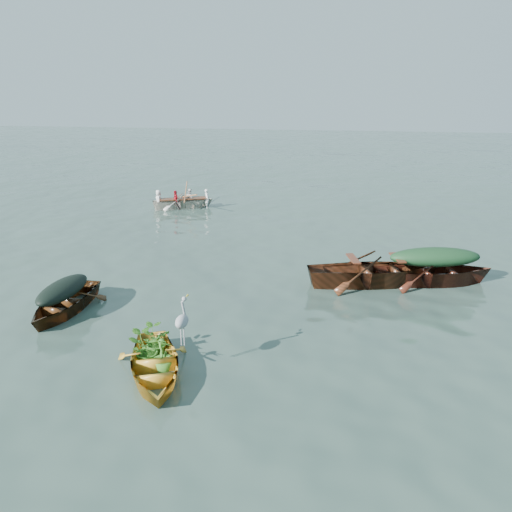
{
  "coord_description": "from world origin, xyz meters",
  "views": [
    {
      "loc": [
        3.05,
        -11.38,
        4.91
      ],
      "look_at": [
        -0.16,
        2.13,
        0.5
      ],
      "focal_mm": 35.0,
      "sensor_mm": 36.0,
      "label": 1
    }
  ],
  "objects_px": {
    "yellow_dinghy": "(155,376)",
    "green_tarp_boat": "(432,284)",
    "open_wooden_boat": "(373,285)",
    "rowed_boat": "(183,208)",
    "heron": "(182,329)",
    "dark_covered_boat": "(65,312)"
  },
  "relations": [
    {
      "from": "yellow_dinghy",
      "to": "dark_covered_boat",
      "type": "height_order",
      "value": "dark_covered_boat"
    },
    {
      "from": "open_wooden_boat",
      "to": "yellow_dinghy",
      "type": "bearing_deg",
      "value": 128.83
    },
    {
      "from": "green_tarp_boat",
      "to": "rowed_boat",
      "type": "bearing_deg",
      "value": 37.73
    },
    {
      "from": "yellow_dinghy",
      "to": "open_wooden_boat",
      "type": "bearing_deg",
      "value": 29.31
    },
    {
      "from": "dark_covered_boat",
      "to": "rowed_boat",
      "type": "xyz_separation_m",
      "value": [
        -1.57,
        11.77,
        0.0
      ]
    },
    {
      "from": "dark_covered_boat",
      "to": "green_tarp_boat",
      "type": "bearing_deg",
      "value": 22.0
    },
    {
      "from": "dark_covered_boat",
      "to": "heron",
      "type": "relative_size",
      "value": 3.79
    },
    {
      "from": "rowed_boat",
      "to": "heron",
      "type": "height_order",
      "value": "heron"
    },
    {
      "from": "yellow_dinghy",
      "to": "heron",
      "type": "relative_size",
      "value": 3.39
    },
    {
      "from": "heron",
      "to": "yellow_dinghy",
      "type": "bearing_deg",
      "value": -174.81
    },
    {
      "from": "green_tarp_boat",
      "to": "rowed_boat",
      "type": "relative_size",
      "value": 1.16
    },
    {
      "from": "dark_covered_boat",
      "to": "open_wooden_boat",
      "type": "bearing_deg",
      "value": 23.89
    },
    {
      "from": "yellow_dinghy",
      "to": "green_tarp_boat",
      "type": "bearing_deg",
      "value": 21.88
    },
    {
      "from": "green_tarp_boat",
      "to": "rowed_boat",
      "type": "height_order",
      "value": "green_tarp_boat"
    },
    {
      "from": "heron",
      "to": "rowed_boat",
      "type": "bearing_deg",
      "value": 84.43
    },
    {
      "from": "yellow_dinghy",
      "to": "rowed_boat",
      "type": "xyz_separation_m",
      "value": [
        -4.88,
        13.96,
        0.0
      ]
    },
    {
      "from": "open_wooden_boat",
      "to": "rowed_boat",
      "type": "xyz_separation_m",
      "value": [
        -8.75,
        8.17,
        0.0
      ]
    },
    {
      "from": "dark_covered_boat",
      "to": "green_tarp_boat",
      "type": "height_order",
      "value": "green_tarp_boat"
    },
    {
      "from": "dark_covered_boat",
      "to": "open_wooden_boat",
      "type": "relative_size",
      "value": 0.69
    },
    {
      "from": "yellow_dinghy",
      "to": "green_tarp_boat",
      "type": "distance_m",
      "value": 8.29
    },
    {
      "from": "dark_covered_boat",
      "to": "heron",
      "type": "bearing_deg",
      "value": -29.45
    },
    {
      "from": "green_tarp_boat",
      "to": "open_wooden_boat",
      "type": "relative_size",
      "value": 0.9
    }
  ]
}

